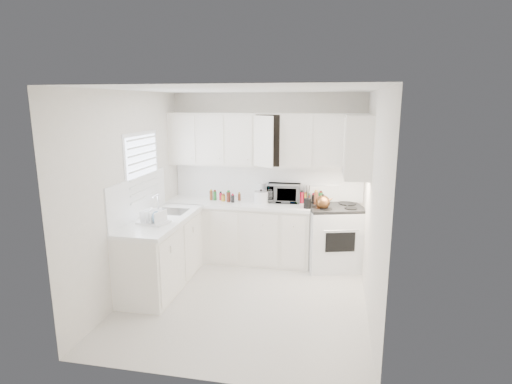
% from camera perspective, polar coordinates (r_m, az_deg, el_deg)
% --- Properties ---
extents(floor, '(3.20, 3.20, 0.00)m').
position_cam_1_polar(floor, '(5.42, -1.48, -14.63)').
color(floor, silver).
rests_on(floor, ground).
extents(ceiling, '(3.20, 3.20, 0.00)m').
position_cam_1_polar(ceiling, '(4.83, -1.66, 14.03)').
color(ceiling, white).
rests_on(ceiling, ground).
extents(wall_back, '(3.00, 0.00, 3.00)m').
position_cam_1_polar(wall_back, '(6.50, 1.54, 2.11)').
color(wall_back, white).
rests_on(wall_back, ground).
extents(wall_front, '(3.00, 0.00, 3.00)m').
position_cam_1_polar(wall_front, '(3.48, -7.41, -7.20)').
color(wall_front, white).
rests_on(wall_front, ground).
extents(wall_left, '(0.00, 3.20, 3.20)m').
position_cam_1_polar(wall_left, '(5.49, -17.04, -0.38)').
color(wall_left, white).
rests_on(wall_left, ground).
extents(wall_right, '(0.00, 3.20, 3.20)m').
position_cam_1_polar(wall_right, '(4.87, 15.94, -1.90)').
color(wall_right, white).
rests_on(wall_right, ground).
extents(window_blinds, '(0.06, 0.96, 1.06)m').
position_cam_1_polar(window_blinds, '(5.73, -15.39, 2.81)').
color(window_blinds, white).
rests_on(window_blinds, wall_left).
extents(lower_cabinets_back, '(2.22, 0.60, 0.90)m').
position_cam_1_polar(lower_cabinets_back, '(6.50, -2.36, -5.64)').
color(lower_cabinets_back, white).
rests_on(lower_cabinets_back, floor).
extents(lower_cabinets_left, '(0.60, 1.60, 0.90)m').
position_cam_1_polar(lower_cabinets_left, '(5.77, -12.90, -8.34)').
color(lower_cabinets_left, white).
rests_on(lower_cabinets_left, floor).
extents(countertop_back, '(2.24, 0.64, 0.05)m').
position_cam_1_polar(countertop_back, '(6.36, -2.42, -1.59)').
color(countertop_back, white).
rests_on(countertop_back, lower_cabinets_back).
extents(countertop_left, '(0.64, 1.62, 0.05)m').
position_cam_1_polar(countertop_left, '(5.62, -13.04, -3.81)').
color(countertop_left, white).
rests_on(countertop_left, lower_cabinets_left).
extents(backsplash_back, '(2.98, 0.02, 0.55)m').
position_cam_1_polar(backsplash_back, '(6.50, 1.52, 1.44)').
color(backsplash_back, white).
rests_on(backsplash_back, wall_back).
extents(backsplash_left, '(0.02, 1.60, 0.55)m').
position_cam_1_polar(backsplash_left, '(5.67, -15.96, -0.69)').
color(backsplash_left, white).
rests_on(backsplash_left, wall_left).
extents(upper_cabinets_back, '(3.00, 0.33, 0.80)m').
position_cam_1_polar(upper_cabinets_back, '(6.31, 1.30, 3.63)').
color(upper_cabinets_back, white).
rests_on(upper_cabinets_back, wall_back).
extents(upper_cabinets_right, '(0.33, 0.90, 0.80)m').
position_cam_1_polar(upper_cabinets_right, '(5.62, 13.74, 2.18)').
color(upper_cabinets_right, white).
rests_on(upper_cabinets_right, wall_right).
extents(sink, '(0.42, 0.38, 0.30)m').
position_cam_1_polar(sink, '(5.89, -11.73, -1.54)').
color(sink, gray).
rests_on(sink, countertop_left).
extents(stove, '(0.94, 0.84, 1.22)m').
position_cam_1_polar(stove, '(6.27, 10.83, -4.98)').
color(stove, white).
rests_on(stove, floor).
extents(tea_kettle, '(0.28, 0.25, 0.24)m').
position_cam_1_polar(tea_kettle, '(6.00, 9.26, -1.28)').
color(tea_kettle, brown).
rests_on(tea_kettle, stove).
extents(frying_pan, '(0.28, 0.44, 0.04)m').
position_cam_1_polar(frying_pan, '(6.34, 12.60, -1.57)').
color(frying_pan, black).
rests_on(frying_pan, stove).
extents(microwave, '(0.51, 0.30, 0.34)m').
position_cam_1_polar(microwave, '(6.35, 3.89, 0.16)').
color(microwave, gray).
rests_on(microwave, countertop_back).
extents(rice_cooker, '(0.27, 0.27, 0.21)m').
position_cam_1_polar(rice_cooker, '(6.25, 0.69, -0.58)').
color(rice_cooker, white).
rests_on(rice_cooker, countertop_back).
extents(paper_towel, '(0.12, 0.12, 0.27)m').
position_cam_1_polar(paper_towel, '(6.45, 0.78, 0.07)').
color(paper_towel, white).
rests_on(paper_towel, countertop_back).
extents(utensil_crock, '(0.12, 0.12, 0.35)m').
position_cam_1_polar(utensil_crock, '(5.97, 7.17, -0.63)').
color(utensil_crock, black).
rests_on(utensil_crock, countertop_back).
extents(dish_rack, '(0.41, 0.35, 0.20)m').
position_cam_1_polar(dish_rack, '(5.37, -14.09, -3.21)').
color(dish_rack, white).
rests_on(dish_rack, countertop_left).
extents(spice_left_0, '(0.06, 0.06, 0.13)m').
position_cam_1_polar(spice_left_0, '(6.58, -6.06, -0.37)').
color(spice_left_0, brown).
rests_on(spice_left_0, countertop_back).
extents(spice_left_1, '(0.06, 0.06, 0.13)m').
position_cam_1_polar(spice_left_1, '(6.48, -5.66, -0.57)').
color(spice_left_1, '#226829').
rests_on(spice_left_1, countertop_back).
extents(spice_left_2, '(0.06, 0.06, 0.13)m').
position_cam_1_polar(spice_left_2, '(6.54, -4.80, -0.42)').
color(spice_left_2, red).
rests_on(spice_left_2, countertop_back).
extents(spice_left_3, '(0.06, 0.06, 0.13)m').
position_cam_1_polar(spice_left_3, '(6.43, -4.38, -0.63)').
color(spice_left_3, '#B98F2B').
rests_on(spice_left_3, countertop_back).
extents(spice_left_4, '(0.06, 0.06, 0.13)m').
position_cam_1_polar(spice_left_4, '(6.50, -3.53, -0.48)').
color(spice_left_4, '#552218').
rests_on(spice_left_4, countertop_back).
extents(spice_left_5, '(0.06, 0.06, 0.13)m').
position_cam_1_polar(spice_left_5, '(6.40, -3.08, -0.69)').
color(spice_left_5, black).
rests_on(spice_left_5, countertop_back).
extents(spice_left_6, '(0.06, 0.06, 0.13)m').
position_cam_1_polar(spice_left_6, '(6.46, -2.24, -0.54)').
color(spice_left_6, brown).
rests_on(spice_left_6, countertop_back).
extents(sauce_right_0, '(0.06, 0.06, 0.19)m').
position_cam_1_polar(sauce_right_0, '(6.35, 6.48, -0.58)').
color(sauce_right_0, red).
rests_on(sauce_right_0, countertop_back).
extents(sauce_right_1, '(0.06, 0.06, 0.19)m').
position_cam_1_polar(sauce_right_1, '(6.28, 6.94, -0.72)').
color(sauce_right_1, '#B98F2B').
rests_on(sauce_right_1, countertop_back).
extents(sauce_right_2, '(0.06, 0.06, 0.19)m').
position_cam_1_polar(sauce_right_2, '(6.34, 7.47, -0.62)').
color(sauce_right_2, '#552218').
rests_on(sauce_right_2, countertop_back).
extents(sauce_right_3, '(0.06, 0.06, 0.19)m').
position_cam_1_polar(sauce_right_3, '(6.28, 7.94, -0.76)').
color(sauce_right_3, black).
rests_on(sauce_right_3, countertop_back).
extents(sauce_right_4, '(0.06, 0.06, 0.19)m').
position_cam_1_polar(sauce_right_4, '(6.33, 8.46, -0.66)').
color(sauce_right_4, brown).
rests_on(sauce_right_4, countertop_back).
extents(sauce_right_5, '(0.06, 0.06, 0.19)m').
position_cam_1_polar(sauce_right_5, '(6.27, 8.94, -0.80)').
color(sauce_right_5, '#226829').
rests_on(sauce_right_5, countertop_back).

